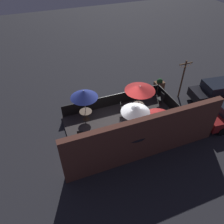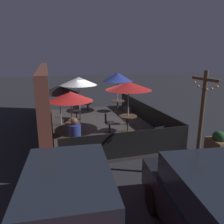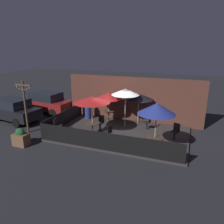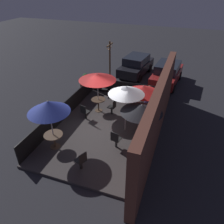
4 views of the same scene
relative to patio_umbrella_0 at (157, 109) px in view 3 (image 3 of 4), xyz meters
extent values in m
plane|color=#26262B|center=(-2.32, 1.60, -2.32)|extent=(60.00, 60.00, 0.00)
cube|color=#383333|center=(-2.32, 1.60, -2.26)|extent=(7.92, 4.95, 0.12)
cube|color=brown|center=(-2.32, 4.30, -0.76)|extent=(9.52, 0.36, 3.12)
cube|color=black|center=(-2.32, -0.83, -1.72)|extent=(7.72, 0.05, 0.95)
cube|color=black|center=(-6.24, 1.60, -1.72)|extent=(0.05, 4.75, 0.95)
cylinder|color=#B2B2B7|center=(0.00, 0.00, -0.96)|extent=(0.05, 0.05, 2.47)
cone|color=#283893|center=(0.00, 0.00, 0.00)|extent=(1.83, 1.83, 0.53)
cylinder|color=#B2B2B7|center=(-3.72, 3.26, -1.18)|extent=(0.05, 0.05, 2.03)
cone|color=red|center=(-3.72, 3.26, -0.37)|extent=(1.88, 1.88, 0.40)
cylinder|color=#B2B2B7|center=(-3.73, 0.67, -1.02)|extent=(0.05, 0.05, 2.35)
cone|color=red|center=(-3.73, 0.67, -0.03)|extent=(2.09, 2.09, 0.36)
cylinder|color=#B2B2B7|center=(-1.75, 3.63, -1.18)|extent=(0.05, 0.05, 2.04)
cone|color=black|center=(-1.75, 3.63, -0.35)|extent=(1.92, 1.92, 0.38)
cylinder|color=#B2B2B7|center=(-2.39, 2.72, -0.95)|extent=(0.05, 0.05, 2.49)
cone|color=silver|center=(-2.39, 2.72, 0.10)|extent=(1.75, 1.75, 0.38)
cylinder|color=#4C3828|center=(0.00, 0.00, -2.19)|extent=(0.48, 0.48, 0.02)
cylinder|color=#4C3828|center=(0.00, 0.00, -1.85)|extent=(0.08, 0.08, 0.69)
cylinder|color=#4C3828|center=(0.00, 0.00, -1.49)|extent=(0.87, 0.87, 0.04)
cylinder|color=#4C3828|center=(-3.72, 3.26, -2.19)|extent=(0.40, 0.40, 0.02)
cylinder|color=#4C3828|center=(-3.72, 3.26, -1.84)|extent=(0.08, 0.08, 0.71)
cylinder|color=#4C3828|center=(-3.72, 3.26, -1.47)|extent=(0.74, 0.74, 0.04)
cylinder|color=#4C3828|center=(-3.73, 0.67, -2.19)|extent=(0.45, 0.45, 0.02)
cylinder|color=#4C3828|center=(-3.73, 0.67, -1.83)|extent=(0.08, 0.08, 0.74)
cylinder|color=#4C3828|center=(-3.73, 0.67, -1.44)|extent=(0.82, 0.82, 0.04)
cube|color=black|center=(0.82, 1.77, -1.98)|extent=(0.11, 0.11, 0.43)
cube|color=black|center=(0.82, 1.77, -1.75)|extent=(0.53, 0.53, 0.04)
cube|color=black|center=(0.89, 1.93, -1.51)|extent=(0.38, 0.20, 0.44)
cube|color=black|center=(-0.95, 2.72, -1.97)|extent=(0.09, 0.09, 0.46)
cube|color=black|center=(-0.95, 2.72, -1.72)|extent=(0.47, 0.47, 0.04)
cube|color=black|center=(-0.78, 2.69, -1.48)|extent=(0.11, 0.40, 0.44)
cube|color=black|center=(-2.67, 0.34, -1.97)|extent=(0.10, 0.10, 0.45)
cube|color=black|center=(-2.67, 0.34, -1.73)|extent=(0.50, 0.50, 0.04)
cube|color=black|center=(-2.50, 0.29, -1.49)|extent=(0.15, 0.39, 0.44)
cube|color=black|center=(-3.63, 1.54, -1.97)|extent=(0.09, 0.09, 0.46)
cube|color=black|center=(-3.63, 1.54, -1.72)|extent=(0.44, 0.44, 0.04)
cube|color=black|center=(-3.61, 1.72, -1.48)|extent=(0.40, 0.08, 0.44)
cube|color=black|center=(-5.80, 0.30, -1.98)|extent=(0.09, 0.09, 0.44)
cube|color=black|center=(-5.80, 0.30, -1.74)|extent=(0.46, 0.46, 0.04)
cube|color=black|center=(-5.98, 0.26, -1.50)|extent=(0.10, 0.40, 0.44)
cylinder|color=navy|center=(-5.34, 3.32, -1.66)|extent=(0.53, 0.53, 1.08)
sphere|color=brown|center=(-5.34, 3.32, -0.99)|extent=(0.26, 0.26, 0.26)
cube|color=brown|center=(-6.88, -1.66, -1.99)|extent=(0.80, 0.56, 0.66)
ellipsoid|color=#235128|center=(-6.88, -1.66, -1.56)|extent=(0.52, 0.42, 0.47)
cylinder|color=brown|center=(-7.78, -0.08, -0.70)|extent=(0.12, 0.12, 3.23)
cube|color=brown|center=(-7.78, -0.08, 0.66)|extent=(1.10, 0.08, 0.08)
sphere|color=#F4B260|center=(-8.24, -0.08, 0.51)|extent=(0.07, 0.07, 0.07)
sphere|color=#F4B260|center=(-8.06, -0.08, 0.43)|extent=(0.07, 0.07, 0.07)
sphere|color=#F4B260|center=(-7.87, -0.08, 0.39)|extent=(0.07, 0.07, 0.07)
sphere|color=#F4B260|center=(-7.69, -0.08, 0.39)|extent=(0.07, 0.07, 0.07)
sphere|color=#F4B260|center=(-7.51, -0.08, 0.43)|extent=(0.07, 0.07, 0.07)
sphere|color=#F4B260|center=(-7.32, -0.08, 0.51)|extent=(0.07, 0.07, 0.07)
cube|color=black|center=(-10.23, 1.31, -1.65)|extent=(4.24, 2.21, 0.70)
cube|color=#1E232D|center=(-10.23, 1.31, -1.00)|extent=(2.42, 1.84, 0.60)
cylinder|color=black|center=(-8.88, 1.95, -2.00)|extent=(0.66, 0.26, 0.64)
cylinder|color=black|center=(-9.08, 0.35, -2.00)|extent=(0.66, 0.26, 0.64)
cylinder|color=black|center=(-11.37, 2.28, -2.00)|extent=(0.66, 0.26, 0.64)
cube|color=maroon|center=(-9.31, 3.91, -1.65)|extent=(4.27, 2.06, 0.70)
cube|color=#1E232D|center=(-9.31, 3.91, -1.00)|extent=(2.41, 1.76, 0.60)
cylinder|color=black|center=(-7.96, 4.60, -2.00)|extent=(0.65, 0.24, 0.64)
cylinder|color=black|center=(-8.11, 2.99, -2.00)|extent=(0.65, 0.24, 0.64)
cylinder|color=black|center=(-10.52, 4.83, -2.00)|extent=(0.65, 0.24, 0.64)
cylinder|color=black|center=(-10.66, 3.23, -2.00)|extent=(0.65, 0.24, 0.64)
camera|label=1|loc=(2.46, 11.42, 8.26)|focal=35.00mm
camera|label=2|loc=(-12.89, 4.11, 1.31)|focal=35.00mm
camera|label=3|loc=(1.48, -10.05, 2.91)|focal=35.00mm
camera|label=4|loc=(6.57, 5.18, 4.64)|focal=35.00mm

